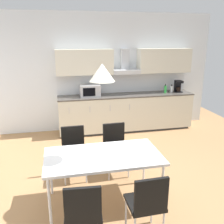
{
  "coord_description": "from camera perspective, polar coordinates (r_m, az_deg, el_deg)",
  "views": [
    {
      "loc": [
        -0.64,
        -3.59,
        2.29
      ],
      "look_at": [
        0.27,
        0.61,
        1.0
      ],
      "focal_mm": 40.0,
      "sensor_mm": 36.0,
      "label": 1
    }
  ],
  "objects": [
    {
      "name": "wall_back",
      "position": [
        6.29,
        -6.3,
        8.84
      ],
      "size": [
        6.54,
        0.1,
        2.87
      ],
      "primitive_type": "cube",
      "color": "silver",
      "rests_on": "ground_plane"
    },
    {
      "name": "chair_far_right",
      "position": [
        4.32,
        0.71,
        -7.25
      ],
      "size": [
        0.41,
        0.41,
        0.87
      ],
      "color": "black",
      "rests_on": "ground_plane"
    },
    {
      "name": "dining_table",
      "position": [
        3.48,
        -2.05,
        -10.46
      ],
      "size": [
        1.58,
        0.84,
        0.75
      ],
      "color": "white",
      "rests_on": "ground_plane"
    },
    {
      "name": "chair_near_left",
      "position": [
        2.85,
        -6.63,
        -21.37
      ],
      "size": [
        0.43,
        0.43,
        0.87
      ],
      "color": "black",
      "rests_on": "ground_plane"
    },
    {
      "name": "ground_plane",
      "position": [
        4.31,
        -1.81,
        -15.54
      ],
      "size": [
        8.18,
        7.69,
        0.02
      ],
      "primitive_type": "cube",
      "color": "#9E754C"
    },
    {
      "name": "coffee_maker",
      "position": [
        6.72,
        14.86,
        5.73
      ],
      "size": [
        0.18,
        0.19,
        0.3
      ],
      "color": "black",
      "rests_on": "kitchen_counter"
    },
    {
      "name": "microwave",
      "position": [
        6.02,
        -5.07,
        4.91
      ],
      "size": [
        0.48,
        0.35,
        0.28
      ],
      "color": "#ADADB2",
      "rests_on": "kitchen_counter"
    },
    {
      "name": "bottle_green",
      "position": [
        6.52,
        12.1,
        5.13
      ],
      "size": [
        0.06,
        0.06,
        0.23
      ],
      "color": "green",
      "rests_on": "kitchen_counter"
    },
    {
      "name": "upper_wall_cabinets",
      "position": [
        6.23,
        3.12,
        11.41
      ],
      "size": [
        3.36,
        0.4,
        0.59
      ],
      "color": "beige"
    },
    {
      "name": "backsplash_tile",
      "position": [
        6.45,
        2.68,
        6.63
      ],
      "size": [
        3.36,
        0.02,
        0.48
      ],
      "primitive_type": "cube",
      "color": "silver",
      "rests_on": "kitchen_counter"
    },
    {
      "name": "pendant_lamp",
      "position": [
        3.12,
        -2.27,
        9.0
      ],
      "size": [
        0.32,
        0.32,
        0.22
      ],
      "primitive_type": "cone",
      "color": "silver"
    },
    {
      "name": "chair_far_left",
      "position": [
        4.24,
        -8.78,
        -7.99
      ],
      "size": [
        0.4,
        0.4,
        0.87
      ],
      "color": "black",
      "rests_on": "ground_plane"
    },
    {
      "name": "kitchen_counter",
      "position": [
        6.34,
        3.25,
        -0.02
      ],
      "size": [
        3.38,
        0.62,
        0.92
      ],
      "color": "#333333",
      "rests_on": "ground_plane"
    },
    {
      "name": "bottle_white",
      "position": [
        6.63,
        13.44,
        5.14
      ],
      "size": [
        0.07,
        0.07,
        0.2
      ],
      "color": "white",
      "rests_on": "kitchen_counter"
    },
    {
      "name": "chair_near_right",
      "position": [
        2.99,
        8.1,
        -19.5
      ],
      "size": [
        0.41,
        0.41,
        0.87
      ],
      "color": "black",
      "rests_on": "ground_plane"
    }
  ]
}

